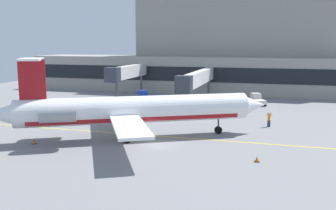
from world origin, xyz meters
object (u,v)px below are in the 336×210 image
(pushback_tractor, at_px, (184,109))
(baggage_tug, at_px, (257,100))
(belt_loader, at_px, (145,97))
(marshaller, at_px, (269,119))
(regional_jet, at_px, (131,110))

(pushback_tractor, bearing_deg, baggage_tug, 52.15)
(belt_loader, height_order, marshaller, belt_loader)
(regional_jet, bearing_deg, baggage_tug, 66.69)
(marshaller, bearing_deg, baggage_tug, 98.12)
(baggage_tug, xyz_separation_m, belt_loader, (-19.87, -3.43, 0.07))
(pushback_tractor, distance_m, belt_loader, 13.67)
(baggage_tug, relative_size, belt_loader, 1.06)
(baggage_tug, height_order, marshaller, baggage_tug)
(baggage_tug, relative_size, marshaller, 2.18)
(pushback_tractor, height_order, belt_loader, belt_loader)
(regional_jet, height_order, baggage_tug, regional_jet)
(belt_loader, bearing_deg, regional_jet, -73.30)
(baggage_tug, distance_m, pushback_tractor, 16.42)
(baggage_tug, bearing_deg, marshaller, -81.88)
(pushback_tractor, bearing_deg, regional_jet, -98.17)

